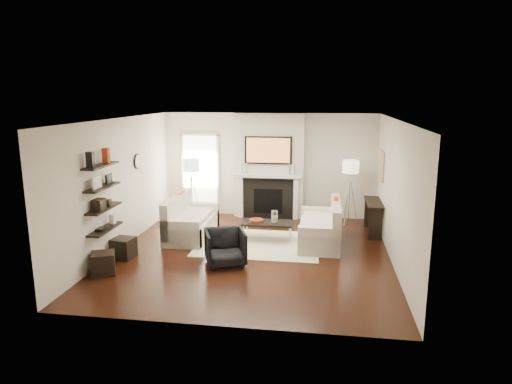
# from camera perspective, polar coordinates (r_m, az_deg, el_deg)

# --- Properties ---
(room_envelope) EXTENTS (6.00, 6.00, 6.00)m
(room_envelope) POSITION_cam_1_polar(r_m,az_deg,el_deg) (8.99, -0.56, 0.45)
(room_envelope) COLOR black
(room_envelope) RESTS_ON ground
(chimney_breast) EXTENTS (1.80, 0.25, 2.70)m
(chimney_breast) POSITION_cam_1_polar(r_m,az_deg,el_deg) (11.79, 1.62, 3.26)
(chimney_breast) COLOR silver
(chimney_breast) RESTS_ON floor
(fireplace_surround) EXTENTS (1.30, 0.02, 1.04)m
(fireplace_surround) POSITION_cam_1_polar(r_m,az_deg,el_deg) (11.82, 1.52, -0.81)
(fireplace_surround) COLOR black
(fireplace_surround) RESTS_ON floor
(firebox) EXTENTS (0.75, 0.02, 0.65)m
(firebox) POSITION_cam_1_polar(r_m,az_deg,el_deg) (11.83, 1.51, -1.15)
(firebox) COLOR black
(firebox) RESTS_ON floor
(mantel_pilaster_l) EXTENTS (0.12, 0.08, 1.10)m
(mantel_pilaster_l) POSITION_cam_1_polar(r_m,az_deg,el_deg) (11.89, -1.95, -0.59)
(mantel_pilaster_l) COLOR white
(mantel_pilaster_l) RESTS_ON floor
(mantel_pilaster_r) EXTENTS (0.12, 0.08, 1.10)m
(mantel_pilaster_r) POSITION_cam_1_polar(r_m,az_deg,el_deg) (11.72, 5.00, -0.82)
(mantel_pilaster_r) COLOR white
(mantel_pilaster_r) RESTS_ON floor
(mantel_shelf) EXTENTS (1.70, 0.18, 0.07)m
(mantel_shelf) POSITION_cam_1_polar(r_m,az_deg,el_deg) (11.65, 1.50, 2.01)
(mantel_shelf) COLOR white
(mantel_shelf) RESTS_ON chimney_breast
(tv_body) EXTENTS (1.20, 0.06, 0.70)m
(tv_body) POSITION_cam_1_polar(r_m,az_deg,el_deg) (11.58, 1.54, 5.25)
(tv_body) COLOR black
(tv_body) RESTS_ON chimney_breast
(tv_screen) EXTENTS (1.10, 0.00, 0.62)m
(tv_screen) POSITION_cam_1_polar(r_m,az_deg,el_deg) (11.54, 1.52, 5.23)
(tv_screen) COLOR #BF723F
(tv_screen) RESTS_ON tv_body
(candlestick_l_tall) EXTENTS (0.04, 0.04, 0.30)m
(candlestick_l_tall) POSITION_cam_1_polar(r_m,az_deg,el_deg) (11.71, -1.16, 2.98)
(candlestick_l_tall) COLOR silver
(candlestick_l_tall) RESTS_ON mantel_shelf
(candlestick_l_short) EXTENTS (0.04, 0.04, 0.24)m
(candlestick_l_short) POSITION_cam_1_polar(r_m,az_deg,el_deg) (11.73, -1.79, 2.85)
(candlestick_l_short) COLOR silver
(candlestick_l_short) RESTS_ON mantel_shelf
(candlestick_r_tall) EXTENTS (0.04, 0.04, 0.30)m
(candlestick_r_tall) POSITION_cam_1_polar(r_m,az_deg,el_deg) (11.58, 4.22, 2.84)
(candlestick_r_tall) COLOR silver
(candlestick_r_tall) RESTS_ON mantel_shelf
(candlestick_r_short) EXTENTS (0.04, 0.04, 0.24)m
(candlestick_r_short) POSITION_cam_1_polar(r_m,az_deg,el_deg) (11.57, 4.86, 2.68)
(candlestick_r_short) COLOR silver
(candlestick_r_short) RESTS_ON mantel_shelf
(hallway_panel) EXTENTS (0.90, 0.02, 2.10)m
(hallway_panel) POSITION_cam_1_polar(r_m,az_deg,el_deg) (12.30, -6.93, 2.13)
(hallway_panel) COLOR white
(hallway_panel) RESTS_ON floor
(door_trim_l) EXTENTS (0.06, 0.06, 2.16)m
(door_trim_l) POSITION_cam_1_polar(r_m,az_deg,el_deg) (12.41, -9.09, 2.16)
(door_trim_l) COLOR white
(door_trim_l) RESTS_ON floor
(door_trim_r) EXTENTS (0.06, 0.06, 2.16)m
(door_trim_r) POSITION_cam_1_polar(r_m,az_deg,el_deg) (12.16, -4.77, 2.07)
(door_trim_r) COLOR white
(door_trim_r) RESTS_ON floor
(door_trim_top) EXTENTS (1.02, 0.06, 0.06)m
(door_trim_top) POSITION_cam_1_polar(r_m,az_deg,el_deg) (12.14, -7.08, 7.14)
(door_trim_top) COLOR white
(door_trim_top) RESTS_ON wall_back
(rug) EXTENTS (2.60, 2.00, 0.01)m
(rug) POSITION_cam_1_polar(r_m,az_deg,el_deg) (9.91, 0.33, -6.48)
(rug) COLOR beige
(rug) RESTS_ON floor
(loveseat_left_base) EXTENTS (0.85, 1.80, 0.42)m
(loveseat_left_base) POSITION_cam_1_polar(r_m,az_deg,el_deg) (10.47, -8.00, -4.41)
(loveseat_left_base) COLOR beige
(loveseat_left_base) RESTS_ON floor
(loveseat_left_back) EXTENTS (0.18, 1.80, 0.80)m
(loveseat_left_back) POSITION_cam_1_polar(r_m,az_deg,el_deg) (10.48, -9.81, -2.66)
(loveseat_left_back) COLOR beige
(loveseat_left_back) RESTS_ON floor
(loveseat_left_arm_n) EXTENTS (0.85, 0.18, 0.60)m
(loveseat_left_arm_n) POSITION_cam_1_polar(r_m,az_deg,el_deg) (9.70, -9.36, -5.24)
(loveseat_left_arm_n) COLOR beige
(loveseat_left_arm_n) RESTS_ON floor
(loveseat_left_arm_s) EXTENTS (0.85, 0.18, 0.60)m
(loveseat_left_arm_s) POSITION_cam_1_polar(r_m,az_deg,el_deg) (11.19, -6.85, -2.80)
(loveseat_left_arm_s) COLOR beige
(loveseat_left_arm_s) RESTS_ON floor
(loveseat_left_cushion) EXTENTS (0.63, 1.44, 0.10)m
(loveseat_left_cushion) POSITION_cam_1_polar(r_m,az_deg,el_deg) (10.38, -7.78, -3.05)
(loveseat_left_cushion) COLOR beige
(loveseat_left_cushion) RESTS_ON loveseat_left_base
(pillow_left_orange) EXTENTS (0.10, 0.42, 0.42)m
(pillow_left_orange) POSITION_cam_1_polar(r_m,az_deg,el_deg) (10.71, -9.35, -1.20)
(pillow_left_orange) COLOR #A83314
(pillow_left_orange) RESTS_ON loveseat_left_cushion
(pillow_left_charcoal) EXTENTS (0.10, 0.40, 0.40)m
(pillow_left_charcoal) POSITION_cam_1_polar(r_m,az_deg,el_deg) (10.16, -10.37, -2.02)
(pillow_left_charcoal) COLOR black
(pillow_left_charcoal) RESTS_ON loveseat_left_cushion
(loveseat_right_base) EXTENTS (0.85, 1.80, 0.42)m
(loveseat_right_base) POSITION_cam_1_polar(r_m,az_deg,el_deg) (10.00, 7.94, -5.21)
(loveseat_right_base) COLOR beige
(loveseat_right_base) RESTS_ON floor
(loveseat_right_back) EXTENTS (0.18, 1.80, 0.80)m
(loveseat_right_back) POSITION_cam_1_polar(r_m,az_deg,el_deg) (9.91, 9.93, -3.52)
(loveseat_right_back) COLOR beige
(loveseat_right_back) RESTS_ON floor
(loveseat_right_arm_n) EXTENTS (0.85, 0.18, 0.60)m
(loveseat_right_arm_n) POSITION_cam_1_polar(r_m,az_deg,el_deg) (9.20, 7.90, -6.18)
(loveseat_right_arm_n) COLOR beige
(loveseat_right_arm_n) RESTS_ON floor
(loveseat_right_arm_s) EXTENTS (0.85, 0.18, 0.60)m
(loveseat_right_arm_s) POSITION_cam_1_polar(r_m,az_deg,el_deg) (10.75, 8.00, -3.47)
(loveseat_right_arm_s) COLOR beige
(loveseat_right_arm_s) RESTS_ON floor
(loveseat_right_cushion) EXTENTS (0.63, 1.44, 0.10)m
(loveseat_right_cushion) POSITION_cam_1_polar(r_m,az_deg,el_deg) (9.92, 7.69, -3.77)
(loveseat_right_cushion) COLOR beige
(loveseat_right_cushion) RESTS_ON loveseat_right_base
(pillow_right_orange) EXTENTS (0.10, 0.42, 0.42)m
(pillow_right_orange) POSITION_cam_1_polar(r_m,az_deg,el_deg) (10.15, 9.93, -1.96)
(pillow_right_orange) COLOR #A83314
(pillow_right_orange) RESTS_ON loveseat_right_cushion
(pillow_right_charcoal) EXTENTS (0.10, 0.40, 0.40)m
(pillow_right_charcoal) POSITION_cam_1_polar(r_m,az_deg,el_deg) (9.57, 10.01, -2.89)
(pillow_right_charcoal) COLOR black
(pillow_right_charcoal) RESTS_ON loveseat_right_cushion
(coffee_table) EXTENTS (1.10, 0.55, 0.04)m
(coffee_table) POSITION_cam_1_polar(r_m,az_deg,el_deg) (10.04, 1.46, -3.89)
(coffee_table) COLOR black
(coffee_table) RESTS_ON floor
(coffee_leg_nw) EXTENTS (0.02, 0.02, 0.38)m
(coffee_leg_nw) POSITION_cam_1_polar(r_m,az_deg,el_deg) (9.96, -1.56, -5.28)
(coffee_leg_nw) COLOR silver
(coffee_leg_nw) RESTS_ON floor
(coffee_leg_ne) EXTENTS (0.02, 0.02, 0.38)m
(coffee_leg_ne) POSITION_cam_1_polar(r_m,az_deg,el_deg) (9.84, 4.21, -5.53)
(coffee_leg_ne) COLOR silver
(coffee_leg_ne) RESTS_ON floor
(coffee_leg_sw) EXTENTS (0.02, 0.02, 0.38)m
(coffee_leg_sw) POSITION_cam_1_polar(r_m,az_deg,el_deg) (10.37, -1.14, -4.56)
(coffee_leg_sw) COLOR silver
(coffee_leg_sw) RESTS_ON floor
(coffee_leg_se) EXTENTS (0.02, 0.02, 0.38)m
(coffee_leg_se) POSITION_cam_1_polar(r_m,az_deg,el_deg) (10.26, 4.39, -4.78)
(coffee_leg_se) COLOR silver
(coffee_leg_se) RESTS_ON floor
(hurricane_glass) EXTENTS (0.14, 0.14, 0.25)m
(hurricane_glass) POSITION_cam_1_polar(r_m,az_deg,el_deg) (9.98, 2.33, -3.04)
(hurricane_glass) COLOR white
(hurricane_glass) RESTS_ON coffee_table
(hurricane_candle) EXTENTS (0.10, 0.10, 0.15)m
(hurricane_candle) POSITION_cam_1_polar(r_m,az_deg,el_deg) (9.99, 2.32, -3.40)
(hurricane_candle) COLOR white
(hurricane_candle) RESTS_ON coffee_table
(copper_bowl) EXTENTS (0.32, 0.32, 0.05)m
(copper_bowl) POSITION_cam_1_polar(r_m,az_deg,el_deg) (10.06, 0.05, -3.59)
(copper_bowl) COLOR #A74B1B
(copper_bowl) RESTS_ON coffee_table
(armchair) EXTENTS (0.91, 0.88, 0.74)m
(armchair) POSITION_cam_1_polar(r_m,az_deg,el_deg) (8.69, -3.85, -6.71)
(armchair) COLOR black
(armchair) RESTS_ON floor
(lamp_left_post) EXTENTS (0.02, 0.02, 1.20)m
(lamp_left_post) POSITION_cam_1_polar(r_m,az_deg,el_deg) (11.57, -7.99, -0.81)
(lamp_left_post) COLOR silver
(lamp_left_post) RESTS_ON floor
(lamp_left_shade) EXTENTS (0.40, 0.40, 0.30)m
(lamp_left_shade) POSITION_cam_1_polar(r_m,az_deg,el_deg) (11.41, -8.12, 3.35)
(lamp_left_shade) COLOR white
(lamp_left_shade) RESTS_ON lamp_left_post
(lamp_left_leg_a) EXTENTS (0.25, 0.02, 1.23)m
(lamp_left_leg_a) POSITION_cam_1_polar(r_m,az_deg,el_deg) (11.54, -7.47, -0.83)
(lamp_left_leg_a) COLOR silver
(lamp_left_leg_a) RESTS_ON floor
(lamp_left_leg_b) EXTENTS (0.14, 0.22, 1.23)m
(lamp_left_leg_b) POSITION_cam_1_polar(r_m,az_deg,el_deg) (11.67, -8.12, -0.70)
(lamp_left_leg_b) COLOR silver
(lamp_left_leg_b) RESTS_ON floor
(lamp_left_leg_c) EXTENTS (0.14, 0.22, 1.23)m
(lamp_left_leg_c) POSITION_cam_1_polar(r_m,az_deg,el_deg) (11.50, -8.39, -0.91)
(lamp_left_leg_c) COLOR silver
(lamp_left_leg_c) RESTS_ON floor
(lamp_right_post) EXTENTS (0.02, 0.02, 1.20)m
(lamp_right_post) POSITION_cam_1_polar(r_m,az_deg,el_deg) (11.45, 11.58, -1.08)
(lamp_right_post) COLOR silver
(lamp_right_post) RESTS_ON floor
(lamp_right_shade) EXTENTS (0.40, 0.40, 0.30)m
(lamp_right_shade) POSITION_cam_1_polar(r_m,az_deg,el_deg) (11.28, 11.76, 3.12)
(lamp_right_shade) COLOR white
(lamp_right_shade) RESTS_ON lamp_right_post
(lamp_right_leg_a) EXTENTS (0.25, 0.02, 1.23)m
(lamp_right_leg_a) POSITION_cam_1_polar(r_m,az_deg,el_deg) (11.45, 12.13, -1.10)
(lamp_right_leg_a) COLOR silver
(lamp_right_leg_a) RESTS_ON floor
(lamp_right_leg_b) EXTENTS (0.14, 0.22, 1.23)m
(lamp_right_leg_b) POSITION_cam_1_polar(r_m,az_deg,el_deg) (11.54, 11.28, -0.97)
(lamp_right_leg_b) COLOR silver
(lamp_right_leg_b) RESTS_ON floor
(lamp_right_leg_c) EXTENTS (0.14, 0.22, 1.23)m
(lamp_right_leg_c) POSITION_cam_1_polar(r_m,az_deg,el_deg) (11.35, 11.32, -1.18)
(lamp_right_leg_c) COLOR silver
(lamp_right_leg_c) RESTS_ON floor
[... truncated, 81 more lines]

